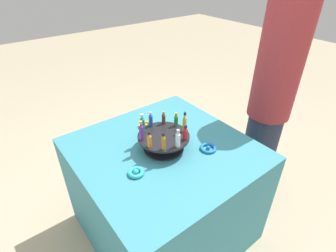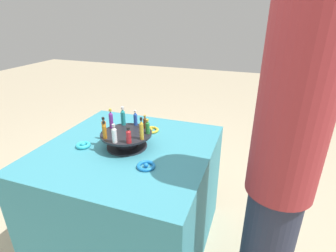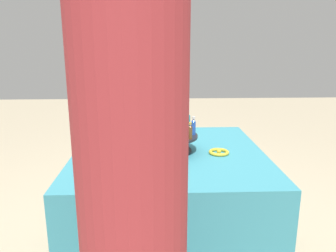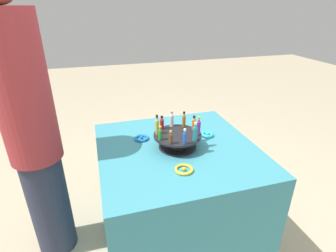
# 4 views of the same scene
# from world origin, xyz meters

# --- Properties ---
(party_table) EXTENTS (0.99, 0.99, 0.73)m
(party_table) POSITION_xyz_m (0.00, 0.00, 0.37)
(party_table) COLOR teal
(party_table) RESTS_ON ground_plane
(display_stand) EXTENTS (0.30, 0.30, 0.09)m
(display_stand) POSITION_xyz_m (0.00, 0.00, 0.78)
(display_stand) COLOR black
(display_stand) RESTS_ON party_table
(bottle_clear) EXTENTS (0.03, 0.03, 0.11)m
(bottle_clear) POSITION_xyz_m (-0.13, 0.00, 0.87)
(bottle_clear) COLOR silver
(bottle_clear) RESTS_ON display_stand
(bottle_red) EXTENTS (0.03, 0.03, 0.09)m
(bottle_red) POSITION_xyz_m (-0.10, -0.07, 0.86)
(bottle_red) COLOR #B21E23
(bottle_red) RESTS_ON display_stand
(bottle_gold) EXTENTS (0.02, 0.02, 0.13)m
(bottle_gold) POSITION_xyz_m (-0.04, -0.12, 0.88)
(bottle_gold) COLOR gold
(bottle_gold) RESTS_ON display_stand
(bottle_green) EXTENTS (0.02, 0.02, 0.09)m
(bottle_green) POSITION_xyz_m (0.04, -0.12, 0.86)
(bottle_green) COLOR #288438
(bottle_green) RESTS_ON display_stand
(bottle_brown) EXTENTS (0.02, 0.02, 0.08)m
(bottle_brown) POSITION_xyz_m (0.10, -0.08, 0.86)
(bottle_brown) COLOR brown
(bottle_brown) RESTS_ON display_stand
(bottle_blue) EXTENTS (0.02, 0.02, 0.10)m
(bottle_blue) POSITION_xyz_m (0.13, -0.00, 0.87)
(bottle_blue) COLOR #234CAD
(bottle_blue) RESTS_ON display_stand
(bottle_teal) EXTENTS (0.03, 0.03, 0.12)m
(bottle_teal) POSITION_xyz_m (0.10, 0.07, 0.88)
(bottle_teal) COLOR teal
(bottle_teal) RESTS_ON display_stand
(bottle_purple) EXTENTS (0.02, 0.02, 0.12)m
(bottle_purple) POSITION_xyz_m (0.04, 0.12, 0.88)
(bottle_purple) COLOR #702D93
(bottle_purple) RESTS_ON display_stand
(bottle_orange) EXTENTS (0.02, 0.02, 0.10)m
(bottle_orange) POSITION_xyz_m (-0.04, 0.12, 0.87)
(bottle_orange) COLOR orange
(bottle_orange) RESTS_ON display_stand
(bottle_amber) EXTENTS (0.02, 0.02, 0.10)m
(bottle_amber) POSITION_xyz_m (-0.10, 0.08, 0.87)
(bottle_amber) COLOR #AD6B19
(bottle_amber) RESTS_ON display_stand
(ribbon_bow_blue) EXTENTS (0.10, 0.10, 0.02)m
(ribbon_bow_blue) POSITION_xyz_m (-0.17, -0.20, 0.74)
(ribbon_bow_blue) COLOR blue
(ribbon_bow_blue) RESTS_ON party_table
(ribbon_bow_gold) EXTENTS (0.10, 0.10, 0.02)m
(ribbon_bow_gold) POSITION_xyz_m (0.26, -0.05, 0.74)
(ribbon_bow_gold) COLOR gold
(ribbon_bow_gold) RESTS_ON party_table
(ribbon_bow_teal) EXTENTS (0.09, 0.09, 0.03)m
(ribbon_bow_teal) POSITION_xyz_m (-0.09, 0.24, 0.74)
(ribbon_bow_teal) COLOR #2DB7CC
(ribbon_bow_teal) RESTS_ON party_table
(person_figure) EXTENTS (0.29, 0.29, 1.72)m
(person_figure) POSITION_xyz_m (-0.13, -0.84, 0.87)
(person_figure) COLOR #282D42
(person_figure) RESTS_ON ground_plane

